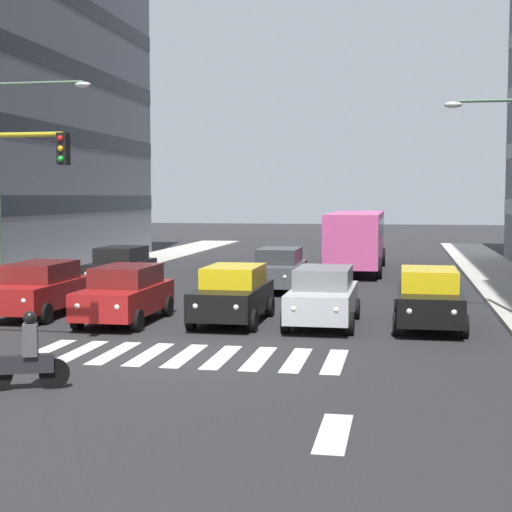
# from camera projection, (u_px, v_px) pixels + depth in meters

# --- Properties ---
(ground_plane) EXTENTS (180.00, 180.00, 0.00)m
(ground_plane) POSITION_uv_depth(u_px,v_px,m) (185.00, 356.00, 18.75)
(ground_plane) COLOR #262628
(building_right_block_0) EXTENTS (8.87, 20.85, 23.93)m
(building_right_block_0) POSITION_uv_depth(u_px,v_px,m) (8.00, 43.00, 41.38)
(building_right_block_0) COLOR slate
(building_right_block_0) RESTS_ON ground_plane
(crosswalk_markings) EXTENTS (7.65, 2.80, 0.01)m
(crosswalk_markings) POSITION_uv_depth(u_px,v_px,m) (185.00, 356.00, 18.75)
(crosswalk_markings) COLOR silver
(crosswalk_markings) RESTS_ON ground_plane
(lane_arrow_0) EXTENTS (0.50, 2.20, 0.01)m
(lane_arrow_0) POSITION_uv_depth(u_px,v_px,m) (334.00, 433.00, 12.62)
(lane_arrow_0) COLOR silver
(lane_arrow_0) RESTS_ON ground_plane
(car_0) EXTENTS (2.02, 4.44, 1.72)m
(car_0) POSITION_uv_depth(u_px,v_px,m) (429.00, 298.00, 22.66)
(car_0) COLOR black
(car_0) RESTS_ON ground_plane
(car_1) EXTENTS (2.02, 4.44, 1.72)m
(car_1) POSITION_uv_depth(u_px,v_px,m) (323.00, 296.00, 23.10)
(car_1) COLOR #B2B7BC
(car_1) RESTS_ON ground_plane
(car_2) EXTENTS (2.02, 4.44, 1.72)m
(car_2) POSITION_uv_depth(u_px,v_px,m) (233.00, 294.00, 23.60)
(car_2) COLOR black
(car_2) RESTS_ON ground_plane
(car_3) EXTENTS (2.02, 4.44, 1.72)m
(car_3) POSITION_uv_depth(u_px,v_px,m) (125.00, 294.00, 23.63)
(car_3) COLOR maroon
(car_3) RESTS_ON ground_plane
(car_4) EXTENTS (2.02, 4.44, 1.72)m
(car_4) POSITION_uv_depth(u_px,v_px,m) (40.00, 289.00, 24.91)
(car_4) COLOR maroon
(car_4) RESTS_ON ground_plane
(car_row2_0) EXTENTS (2.02, 4.44, 1.72)m
(car_row2_0) POSITION_uv_depth(u_px,v_px,m) (120.00, 267.00, 32.51)
(car_row2_0) COLOR black
(car_row2_0) RESTS_ON ground_plane
(car_row2_1) EXTENTS (2.02, 4.44, 1.72)m
(car_row2_1) POSITION_uv_depth(u_px,v_px,m) (279.00, 269.00, 31.60)
(car_row2_1) COLOR #474C51
(car_row2_1) RESTS_ON ground_plane
(bus_behind_traffic) EXTENTS (2.78, 10.50, 3.00)m
(bus_behind_traffic) POSITION_uv_depth(u_px,v_px,m) (357.00, 235.00, 39.84)
(bus_behind_traffic) COLOR #DB5193
(bus_behind_traffic) RESTS_ON ground_plane
(motorcycle_with_rider) EXTENTS (1.61, 0.73, 1.57)m
(motorcycle_with_rider) POSITION_uv_depth(u_px,v_px,m) (27.00, 357.00, 15.43)
(motorcycle_with_rider) COLOR black
(motorcycle_with_rider) RESTS_ON ground_plane
(street_lamp_left) EXTENTS (2.47, 0.28, 6.75)m
(street_lamp_left) POSITION_uv_depth(u_px,v_px,m) (509.00, 182.00, 23.90)
(street_lamp_left) COLOR #4C6B56
(street_lamp_left) RESTS_ON sidewalk_left
(street_lamp_right) EXTENTS (3.54, 0.28, 7.67)m
(street_lamp_right) POSITION_uv_depth(u_px,v_px,m) (13.00, 166.00, 26.83)
(street_lamp_right) COLOR #4C6B56
(street_lamp_right) RESTS_ON sidewalk_right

